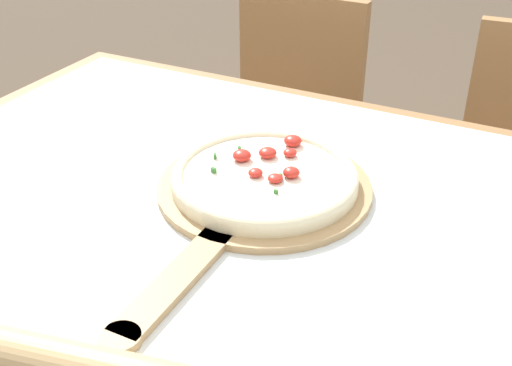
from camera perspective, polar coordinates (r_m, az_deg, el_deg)
dining_table at (r=1.03m, az=1.23°, el=-8.13°), size 1.41×0.96×0.78m
towel_cloth at (r=0.96m, az=1.30°, el=-3.13°), size 1.33×0.88×0.00m
pizza_peel at (r=1.00m, az=0.05°, el=-1.13°), size 0.34×0.57×0.01m
pizza at (r=1.01m, az=0.78°, el=0.56°), size 0.30×0.30×0.04m
chair_left at (r=1.87m, az=2.64°, el=4.81°), size 0.41×0.41×0.87m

